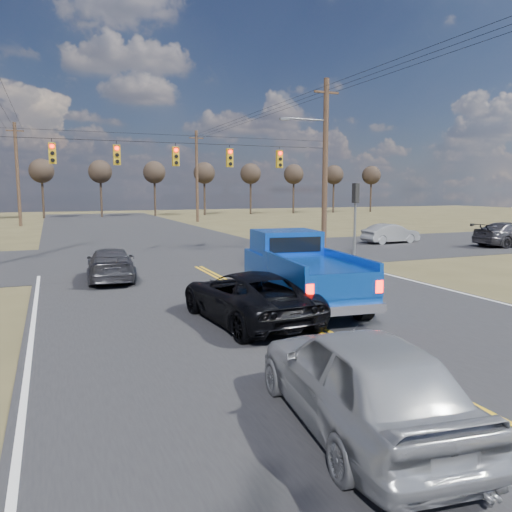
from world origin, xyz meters
name	(u,v)px	position (x,y,z in m)	size (l,w,h in m)	color
ground	(383,363)	(0.00, 0.00, 0.00)	(160.00, 160.00, 0.00)	brown
road_main	(226,282)	(0.00, 10.00, 0.00)	(14.00, 120.00, 0.02)	#28282B
road_cross	(178,257)	(0.00, 18.00, 0.00)	(120.00, 12.00, 0.02)	#28282B
signal_gantry	(186,161)	(0.50, 17.79, 5.06)	(19.60, 4.83, 10.00)	#473323
utility_poles	(180,157)	(0.00, 17.00, 5.23)	(19.60, 58.32, 10.00)	#473323
treeline	(145,158)	(0.00, 26.96, 5.70)	(87.00, 117.80, 7.40)	#33261C
pickup_truck	(300,271)	(0.82, 5.33, 1.08)	(2.90, 6.16, 2.24)	black
silver_suv	(359,378)	(-2.11, -2.22, 0.80)	(1.88, 4.68, 1.60)	#9D9FA4
black_suv	(248,296)	(-1.37, 4.19, 0.69)	(2.30, 4.99, 1.39)	black
white_car_queue	(283,254)	(3.51, 12.22, 0.65)	(1.38, 3.96, 1.31)	silver
dgrey_car_queue	(111,264)	(-4.12, 12.03, 0.64)	(1.79, 4.41, 1.28)	#39393F
cross_car_east_near	(391,234)	(14.82, 19.18, 0.65)	(3.94, 1.38, 1.30)	#94979B
cross_car_east_far	(512,234)	(20.77, 14.70, 0.76)	(5.27, 2.14, 1.53)	#36353A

